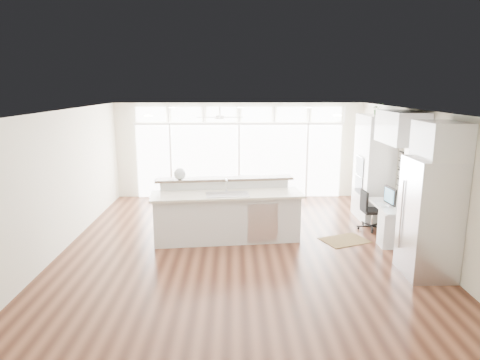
{
  "coord_description": "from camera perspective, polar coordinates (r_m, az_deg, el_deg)",
  "views": [
    {
      "loc": [
        -0.15,
        -8.12,
        3.14
      ],
      "look_at": [
        -0.02,
        0.6,
        1.23
      ],
      "focal_mm": 32.0,
      "sensor_mm": 36.0,
      "label": 1
    }
  ],
  "objects": [
    {
      "name": "keyboard",
      "position": [
        9.26,
        18.33,
        -3.15
      ],
      "size": [
        0.13,
        0.32,
        0.02
      ],
      "primitive_type": "cube",
      "rotation": [
        0.0,
        0.0,
        -0.04
      ],
      "color": "silver",
      "rests_on": "desk_nook"
    },
    {
      "name": "oven_cabinet",
      "position": [
        10.63,
        17.38,
        1.54
      ],
      "size": [
        0.64,
        1.2,
        2.5
      ],
      "primitive_type": "cube",
      "color": "silver",
      "rests_on": "floor"
    },
    {
      "name": "potted_plant",
      "position": [
        10.47,
        17.86,
        8.83
      ],
      "size": [
        0.25,
        0.28,
        0.21
      ],
      "primitive_type": "imported",
      "rotation": [
        0.0,
        0.0,
        0.05
      ],
      "color": "#2D5E28",
      "rests_on": "oven_cabinet"
    },
    {
      "name": "transom_row",
      "position": [
        12.08,
        -0.13,
        8.75
      ],
      "size": [
        5.9,
        0.06,
        0.4
      ],
      "primitive_type": "cube",
      "color": "white",
      "rests_on": "wall_back"
    },
    {
      "name": "refrigerator",
      "position": [
        7.81,
        23.95,
        -4.66
      ],
      "size": [
        0.76,
        0.9,
        2.0
      ],
      "primitive_type": "cube",
      "color": "silver",
      "rests_on": "floor"
    },
    {
      "name": "fishbowl",
      "position": [
        9.05,
        -8.02,
        0.82
      ],
      "size": [
        0.27,
        0.27,
        0.25
      ],
      "primitive_type": "sphere",
      "rotation": [
        0.0,
        0.0,
        0.1
      ],
      "color": "silver",
      "rests_on": "kitchen_island"
    },
    {
      "name": "wall_left",
      "position": [
        8.96,
        -22.77,
        -0.15
      ],
      "size": [
        0.04,
        8.0,
        2.7
      ],
      "primitive_type": "cube",
      "color": "silver",
      "rests_on": "floor"
    },
    {
      "name": "wall_right",
      "position": [
        9.08,
        22.89,
        -0.01
      ],
      "size": [
        0.04,
        8.0,
        2.7
      ],
      "primitive_type": "cube",
      "color": "silver",
      "rests_on": "floor"
    },
    {
      "name": "kitchen_island",
      "position": [
        8.87,
        -1.76,
        -4.21
      ],
      "size": [
        3.19,
        1.48,
        1.22
      ],
      "primitive_type": "cube",
      "rotation": [
        0.0,
        0.0,
        0.11
      ],
      "color": "silver",
      "rests_on": "floor"
    },
    {
      "name": "wall_front",
      "position": [
        4.49,
        1.17,
        -11.17
      ],
      "size": [
        7.0,
        0.04,
        2.7
      ],
      "primitive_type": "cube",
      "color": "silver",
      "rests_on": "floor"
    },
    {
      "name": "rug",
      "position": [
        9.26,
        13.78,
        -7.82
      ],
      "size": [
        1.09,
        0.96,
        0.01
      ],
      "primitive_type": "cube",
      "rotation": [
        0.0,
        0.0,
        0.39
      ],
      "color": "#3C2913",
      "rests_on": "floor"
    },
    {
      "name": "monitor",
      "position": [
        9.27,
        19.4,
        -2.0
      ],
      "size": [
        0.13,
        0.48,
        0.39
      ],
      "primitive_type": "cube",
      "rotation": [
        0.0,
        0.0,
        0.1
      ],
      "color": "black",
      "rests_on": "desk_nook"
    },
    {
      "name": "wall_back",
      "position": [
        12.25,
        -0.13,
        3.95
      ],
      "size": [
        7.0,
        0.04,
        2.7
      ],
      "primitive_type": "cube",
      "color": "silver",
      "rests_on": "floor"
    },
    {
      "name": "glass_wall",
      "position": [
        12.24,
        -0.13,
        2.52
      ],
      "size": [
        5.8,
        0.06,
        2.08
      ],
      "primitive_type": "cube",
      "color": "white",
      "rests_on": "wall_back"
    },
    {
      "name": "floor",
      "position": [
        8.71,
        0.21,
        -8.86
      ],
      "size": [
        7.0,
        8.0,
        0.02
      ],
      "primitive_type": "cube",
      "color": "#3E1E13",
      "rests_on": "ground"
    },
    {
      "name": "office_chair",
      "position": [
        10.0,
        17.27,
        -3.89
      ],
      "size": [
        0.48,
        0.44,
        0.88
      ],
      "primitive_type": "cube",
      "rotation": [
        0.0,
        0.0,
        0.05
      ],
      "color": "black",
      "rests_on": "floor"
    },
    {
      "name": "desk_nook",
      "position": [
        9.45,
        19.61,
        -5.38
      ],
      "size": [
        0.72,
        1.3,
        0.76
      ],
      "primitive_type": "cube",
      "color": "silver",
      "rests_on": "floor"
    },
    {
      "name": "fridge_cabinet",
      "position": [
        7.58,
        25.22,
        4.81
      ],
      "size": [
        0.64,
        0.9,
        0.6
      ],
      "primitive_type": "cube",
      "color": "silver",
      "rests_on": "wall_right"
    },
    {
      "name": "desk_window",
      "position": [
        9.3,
        22.04,
        1.59
      ],
      "size": [
        0.04,
        0.85,
        0.85
      ],
      "primitive_type": "cube",
      "color": "white",
      "rests_on": "wall_right"
    },
    {
      "name": "recessed_lights",
      "position": [
        8.33,
        0.2,
        9.18
      ],
      "size": [
        3.4,
        3.0,
        0.02
      ],
      "primitive_type": "cube",
      "color": "white",
      "rests_on": "ceiling"
    },
    {
      "name": "framed_photos",
      "position": [
        9.89,
        20.6,
        1.42
      ],
      "size": [
        0.06,
        0.22,
        0.8
      ],
      "primitive_type": "cube",
      "color": "black",
      "rests_on": "wall_right"
    },
    {
      "name": "ceiling",
      "position": [
        8.13,
        0.22,
        9.24
      ],
      "size": [
        7.0,
        8.0,
        0.02
      ],
      "primitive_type": "cube",
      "color": "white",
      "rests_on": "wall_back"
    },
    {
      "name": "upper_cabinets",
      "position": [
        9.08,
        20.75,
        6.56
      ],
      "size": [
        0.64,
        1.3,
        0.64
      ],
      "primitive_type": "cube",
      "color": "silver",
      "rests_on": "wall_right"
    },
    {
      "name": "ceiling_fan",
      "position": [
        10.94,
        -2.71,
        8.88
      ],
      "size": [
        1.16,
        1.16,
        0.32
      ],
      "primitive_type": "cube",
      "color": "white",
      "rests_on": "ceiling"
    }
  ]
}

